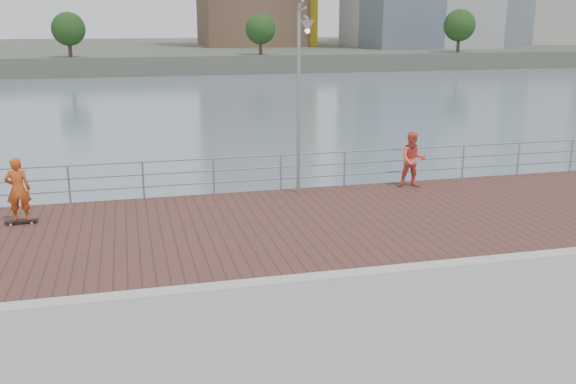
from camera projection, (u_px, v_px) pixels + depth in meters
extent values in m
plane|color=slate|center=(311.00, 368.00, 13.43)|extent=(400.00, 400.00, 0.00)
cube|color=brown|center=(273.00, 225.00, 16.28)|extent=(40.00, 6.80, 0.02)
cube|color=#B7B5AD|center=(312.00, 278.00, 12.91)|extent=(40.00, 0.40, 0.06)
cube|color=#4C5142|center=(141.00, 51.00, 127.86)|extent=(320.00, 95.00, 2.50)
cylinder|color=#8C9EA8|center=(69.00, 185.00, 18.12)|extent=(0.06, 0.06, 1.10)
cylinder|color=#8C9EA8|center=(143.00, 181.00, 18.60)|extent=(0.06, 0.06, 1.10)
cylinder|color=#8C9EA8|center=(214.00, 176.00, 19.09)|extent=(0.06, 0.06, 1.10)
cylinder|color=#8C9EA8|center=(281.00, 173.00, 19.57)|extent=(0.06, 0.06, 1.10)
cylinder|color=#8C9EA8|center=(344.00, 169.00, 20.06)|extent=(0.06, 0.06, 1.10)
cylinder|color=#8C9EA8|center=(405.00, 165.00, 20.54)|extent=(0.06, 0.06, 1.10)
cylinder|color=#8C9EA8|center=(463.00, 162.00, 21.02)|extent=(0.06, 0.06, 1.10)
cylinder|color=#8C9EA8|center=(518.00, 159.00, 21.51)|extent=(0.06, 0.06, 1.10)
cylinder|color=#8C9EA8|center=(571.00, 156.00, 21.99)|extent=(0.06, 0.06, 1.10)
cylinder|color=#8C9EA8|center=(247.00, 157.00, 19.19)|extent=(39.00, 0.05, 0.05)
cylinder|color=#8C9EA8|center=(247.00, 169.00, 19.28)|extent=(39.00, 0.05, 0.05)
cylinder|color=#8C9EA8|center=(248.00, 181.00, 19.38)|extent=(39.00, 0.05, 0.05)
cylinder|color=gray|center=(299.00, 105.00, 18.66)|extent=(0.11, 0.11, 5.30)
cylinder|color=gray|center=(303.00, 11.00, 17.56)|extent=(0.06, 0.88, 0.06)
cone|color=#B2B2AD|center=(308.00, 17.00, 17.19)|extent=(0.39, 0.39, 0.31)
cube|color=black|center=(21.00, 221.00, 16.35)|extent=(0.79, 0.23, 0.03)
cylinder|color=beige|center=(11.00, 224.00, 16.23)|extent=(0.06, 0.04, 0.06)
cylinder|color=beige|center=(32.00, 223.00, 16.36)|extent=(0.06, 0.04, 0.06)
cylinder|color=beige|center=(11.00, 223.00, 16.36)|extent=(0.06, 0.04, 0.06)
cylinder|color=beige|center=(32.00, 221.00, 16.49)|extent=(0.06, 0.04, 0.06)
imported|color=#C64C1A|center=(18.00, 189.00, 16.13)|extent=(0.61, 0.41, 1.65)
imported|color=#E95644|center=(413.00, 160.00, 19.79)|extent=(0.97, 0.83, 1.73)
cylinder|color=#473323|center=(70.00, 44.00, 82.13)|extent=(0.50, 0.50, 3.30)
sphere|color=#193814|center=(68.00, 29.00, 81.64)|extent=(4.24, 4.24, 4.24)
cylinder|color=#473323|center=(261.00, 43.00, 88.04)|extent=(0.50, 0.50, 3.24)
sphere|color=#193814|center=(260.00, 29.00, 87.56)|extent=(4.16, 4.16, 4.16)
cylinder|color=#473323|center=(458.00, 40.00, 95.07)|extent=(0.50, 0.50, 3.63)
sphere|color=#193814|center=(459.00, 25.00, 94.53)|extent=(4.67, 4.67, 4.67)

